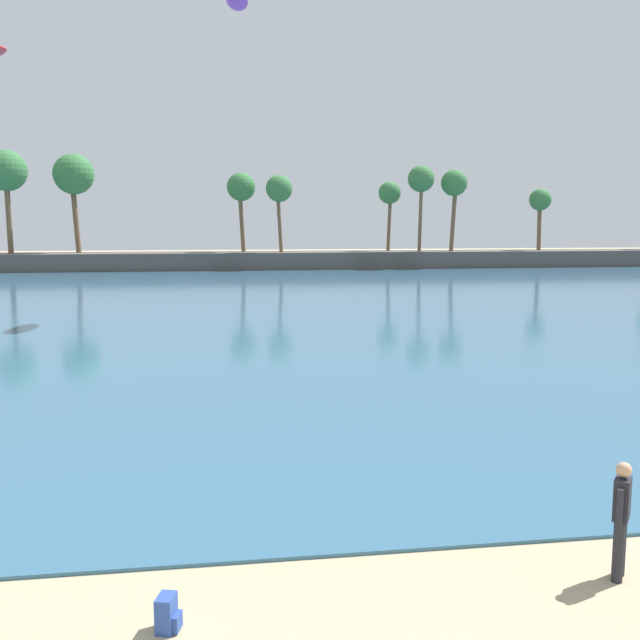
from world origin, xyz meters
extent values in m
cube|color=#33607F|center=(0.00, 62.10, 0.03)|extent=(220.00, 106.46, 0.06)
cube|color=#514C47|center=(0.00, 75.33, 0.90)|extent=(111.18, 6.00, 1.80)
cylinder|color=brown|center=(34.38, 75.79, 4.60)|extent=(0.51, 0.75, 5.61)
sphere|color=#38753D|center=(34.38, 75.79, 7.39)|extent=(2.43, 2.43, 2.43)
cylinder|color=brown|center=(20.06, 73.84, 5.61)|extent=(0.39, 0.79, 7.64)
sphere|color=#38753D|center=(20.06, 73.84, 9.43)|extent=(2.79, 2.79, 2.79)
cylinder|color=brown|center=(23.75, 73.98, 5.42)|extent=(0.74, 0.62, 7.26)
sphere|color=#38753D|center=(23.75, 73.98, 9.04)|extent=(2.80, 2.80, 2.80)
cylinder|color=brown|center=(17.23, 76.02, 4.93)|extent=(0.52, 0.58, 6.27)
sphere|color=#38753D|center=(17.23, 76.02, 8.05)|extent=(2.41, 2.41, 2.41)
cylinder|color=brown|center=(-21.41, 73.98, 5.83)|extent=(0.57, 0.95, 8.09)
sphere|color=#38753D|center=(-21.41, 73.98, 9.87)|extent=(3.98, 3.98, 3.98)
cylinder|color=brown|center=(1.31, 76.36, 5.19)|extent=(0.79, 0.70, 6.80)
sphere|color=#38753D|center=(1.31, 76.36, 8.58)|extent=(2.98, 2.98, 2.98)
cylinder|color=brown|center=(5.12, 74.27, 5.07)|extent=(0.74, 0.53, 6.55)
sphere|color=#38753D|center=(5.12, 74.27, 8.34)|extent=(2.75, 2.75, 2.75)
cylinder|color=brown|center=(-15.63, 76.80, 5.78)|extent=(0.98, 0.92, 7.98)
sphere|color=#38753D|center=(-15.63, 76.80, 9.75)|extent=(4.11, 4.11, 4.11)
cylinder|color=#23232D|center=(3.48, 7.77, 0.43)|extent=(0.15, 0.15, 0.86)
cylinder|color=#23232D|center=(3.34, 7.60, 0.43)|extent=(0.15, 0.15, 0.86)
cube|color=#23232D|center=(3.41, 7.68, 1.15)|extent=(0.37, 0.39, 0.58)
sphere|color=tan|center=(3.41, 7.68, 1.56)|extent=(0.21, 0.21, 0.21)
cylinder|color=#23232D|center=(3.55, 7.86, 1.11)|extent=(0.09, 0.09, 0.50)
cylinder|color=#23232D|center=(3.27, 7.50, 1.11)|extent=(0.09, 0.09, 0.50)
cube|color=#2D4C9E|center=(-2.70, 7.30, 0.22)|extent=(0.27, 0.34, 0.44)
cube|color=#2D4C9E|center=(-2.58, 7.27, 0.12)|extent=(0.14, 0.23, 0.20)
ellipsoid|color=purple|center=(-0.46, 37.49, 15.99)|extent=(1.33, 3.33, 0.54)
camera|label=1|loc=(-2.10, -1.05, 4.89)|focal=40.66mm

